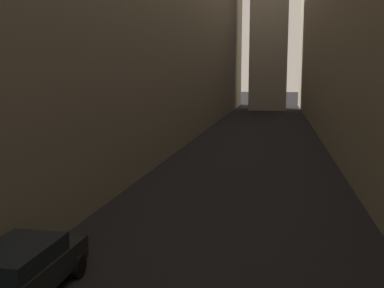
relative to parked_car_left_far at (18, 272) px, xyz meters
name	(u,v)px	position (x,y,z in m)	size (l,w,h in m)	color
ground_plane	(253,149)	(4.40, 24.88, -0.76)	(264.00, 264.00, 0.00)	black
building_block_left	(100,0)	(-8.36, 26.88, 10.91)	(14.52, 108.00, 23.34)	#756B5B
parked_car_left_far	(18,272)	(0.00, 0.00, 0.00)	(1.93, 4.48, 1.42)	black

